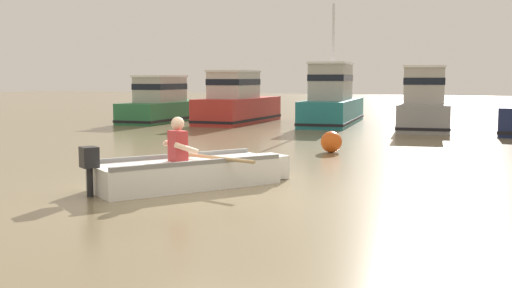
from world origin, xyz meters
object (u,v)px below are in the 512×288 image
object	(u,v)px
moored_boat_teal	(332,102)
mooring_buoy	(331,142)
moored_boat_grey	(424,106)
rowboat_with_person	(190,172)
moored_boat_red	(237,103)
moored_boat_green	(165,104)

from	to	relation	value
moored_boat_teal	mooring_buoy	bearing A→B (deg)	-72.38
moored_boat_grey	mooring_buoy	bearing A→B (deg)	-95.95
rowboat_with_person	moored_boat_red	distance (m)	14.92
moored_boat_grey	moored_boat_teal	bearing A→B (deg)	166.32
moored_boat_teal	moored_boat_grey	xyz separation A→B (m)	(3.72, -0.90, -0.06)
moored_boat_red	moored_boat_teal	world-z (taller)	moored_boat_teal
mooring_buoy	moored_boat_grey	bearing A→B (deg)	84.05
moored_boat_grey	mooring_buoy	distance (m)	8.19
moored_boat_grey	mooring_buoy	size ratio (longest dim) A/B	9.51
moored_boat_green	moored_boat_grey	size ratio (longest dim) A/B	1.14
moored_boat_grey	rowboat_with_person	bearing A→B (deg)	-96.43
rowboat_with_person	mooring_buoy	distance (m)	5.63
moored_boat_grey	mooring_buoy	world-z (taller)	moored_boat_grey
rowboat_with_person	moored_boat_green	xyz separation A→B (m)	(-9.12, 13.16, 0.47)
rowboat_with_person	moored_boat_red	xyz separation A→B (m)	(-5.93, 13.68, 0.55)
moored_boat_green	mooring_buoy	world-z (taller)	moored_boat_green
moored_boat_green	mooring_buoy	size ratio (longest dim) A/B	10.86
moored_boat_red	moored_boat_grey	xyz separation A→B (m)	(7.47, 0.03, 0.03)
rowboat_with_person	moored_boat_teal	xyz separation A→B (m)	(-2.17, 14.62, 0.65)
moored_boat_green	moored_boat_teal	size ratio (longest dim) A/B	0.89
rowboat_with_person	mooring_buoy	world-z (taller)	rowboat_with_person
rowboat_with_person	mooring_buoy	bearing A→B (deg)	82.86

